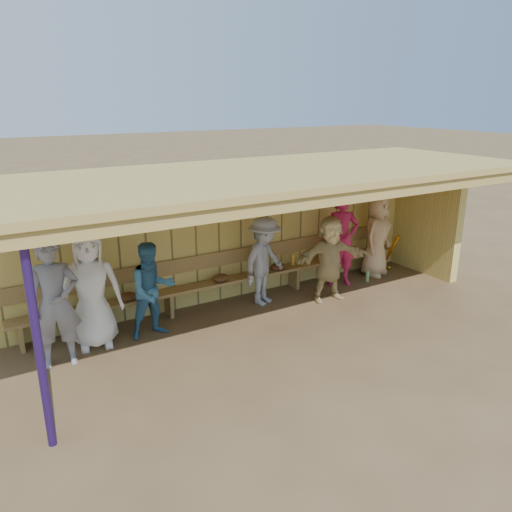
{
  "coord_description": "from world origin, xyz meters",
  "views": [
    {
      "loc": [
        -4.04,
        -6.36,
        3.56
      ],
      "look_at": [
        0.0,
        0.35,
        1.05
      ],
      "focal_mm": 35.0,
      "sensor_mm": 36.0,
      "label": 1
    }
  ],
  "objects_px": {
    "player_c": "(152,290)",
    "player_g": "(342,240)",
    "player_b": "(91,289)",
    "player_f": "(330,259)",
    "player_a": "(55,303)",
    "bench": "(234,272)",
    "player_e": "(264,261)",
    "player_h": "(377,236)"
  },
  "relations": [
    {
      "from": "player_b",
      "to": "player_e",
      "type": "height_order",
      "value": "player_b"
    },
    {
      "from": "player_e",
      "to": "player_a",
      "type": "bearing_deg",
      "value": 161.55
    },
    {
      "from": "player_b",
      "to": "player_c",
      "type": "distance_m",
      "value": 0.9
    },
    {
      "from": "player_h",
      "to": "player_f",
      "type": "bearing_deg",
      "value": 176.47
    },
    {
      "from": "player_c",
      "to": "player_f",
      "type": "relative_size",
      "value": 0.96
    },
    {
      "from": "player_h",
      "to": "bench",
      "type": "distance_m",
      "value": 3.2
    },
    {
      "from": "player_f",
      "to": "bench",
      "type": "distance_m",
      "value": 1.74
    },
    {
      "from": "player_a",
      "to": "player_h",
      "type": "bearing_deg",
      "value": 13.49
    },
    {
      "from": "player_a",
      "to": "player_c",
      "type": "relative_size",
      "value": 1.21
    },
    {
      "from": "player_a",
      "to": "player_g",
      "type": "distance_m",
      "value": 5.35
    },
    {
      "from": "player_h",
      "to": "bench",
      "type": "height_order",
      "value": "player_h"
    },
    {
      "from": "player_b",
      "to": "player_f",
      "type": "distance_m",
      "value": 4.13
    },
    {
      "from": "player_a",
      "to": "player_e",
      "type": "xyz_separation_m",
      "value": [
        3.55,
        0.38,
        -0.11
      ]
    },
    {
      "from": "player_c",
      "to": "player_g",
      "type": "distance_m",
      "value": 3.92
    },
    {
      "from": "player_f",
      "to": "player_h",
      "type": "xyz_separation_m",
      "value": [
        1.69,
        0.56,
        0.05
      ]
    },
    {
      "from": "bench",
      "to": "player_a",
      "type": "bearing_deg",
      "value": -166.03
    },
    {
      "from": "bench",
      "to": "player_b",
      "type": "bearing_deg",
      "value": -169.86
    },
    {
      "from": "player_b",
      "to": "player_f",
      "type": "relative_size",
      "value": 1.15
    },
    {
      "from": "player_b",
      "to": "player_e",
      "type": "distance_m",
      "value": 3.01
    },
    {
      "from": "player_f",
      "to": "player_a",
      "type": "bearing_deg",
      "value": -171.34
    },
    {
      "from": "player_c",
      "to": "bench",
      "type": "xyz_separation_m",
      "value": [
        1.75,
        0.61,
        -0.22
      ]
    },
    {
      "from": "player_e",
      "to": "player_h",
      "type": "distance_m",
      "value": 2.79
    },
    {
      "from": "player_c",
      "to": "player_b",
      "type": "bearing_deg",
      "value": 168.99
    },
    {
      "from": "player_a",
      "to": "player_b",
      "type": "bearing_deg",
      "value": 39.32
    },
    {
      "from": "player_f",
      "to": "bench",
      "type": "relative_size",
      "value": 0.21
    },
    {
      "from": "player_g",
      "to": "bench",
      "type": "bearing_deg",
      "value": -173.51
    },
    {
      "from": "player_a",
      "to": "player_f",
      "type": "distance_m",
      "value": 4.66
    },
    {
      "from": "player_e",
      "to": "player_g",
      "type": "height_order",
      "value": "player_g"
    },
    {
      "from": "player_e",
      "to": "player_g",
      "type": "distance_m",
      "value": 1.78
    },
    {
      "from": "player_h",
      "to": "player_a",
      "type": "bearing_deg",
      "value": 162.37
    },
    {
      "from": "player_c",
      "to": "player_g",
      "type": "xyz_separation_m",
      "value": [
        3.91,
        0.22,
        0.16
      ]
    },
    {
      "from": "player_a",
      "to": "player_g",
      "type": "height_order",
      "value": "player_g"
    },
    {
      "from": "player_b",
      "to": "player_c",
      "type": "bearing_deg",
      "value": 0.59
    },
    {
      "from": "player_c",
      "to": "player_g",
      "type": "bearing_deg",
      "value": 1.4
    },
    {
      "from": "player_c",
      "to": "player_e",
      "type": "height_order",
      "value": "player_e"
    },
    {
      "from": "player_e",
      "to": "player_f",
      "type": "distance_m",
      "value": 1.19
    },
    {
      "from": "player_c",
      "to": "player_a",
      "type": "bearing_deg",
      "value": -174.67
    },
    {
      "from": "player_e",
      "to": "player_f",
      "type": "relative_size",
      "value": 1.02
    },
    {
      "from": "player_g",
      "to": "bench",
      "type": "xyz_separation_m",
      "value": [
        -2.16,
        0.39,
        -0.39
      ]
    },
    {
      "from": "player_a",
      "to": "player_e",
      "type": "bearing_deg",
      "value": 15.18
    },
    {
      "from": "player_b",
      "to": "player_a",
      "type": "bearing_deg",
      "value": -140.07
    },
    {
      "from": "player_e",
      "to": "bench",
      "type": "bearing_deg",
      "value": 108.34
    }
  ]
}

